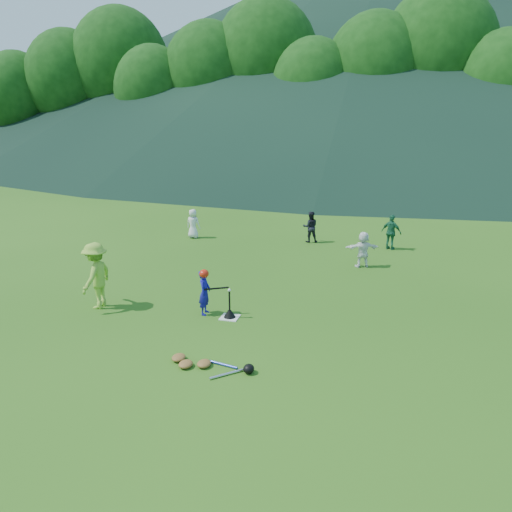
{
  "coord_description": "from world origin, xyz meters",
  "views": [
    {
      "loc": [
        3.67,
        -10.95,
        5.03
      ],
      "look_at": [
        0.0,
        2.5,
        0.9
      ],
      "focal_mm": 35.0,
      "sensor_mm": 36.0,
      "label": 1
    }
  ],
  "objects_px": {
    "fielder_d": "(363,249)",
    "adult_coach": "(96,276)",
    "fielder_a": "(193,224)",
    "equipment_pile": "(204,364)",
    "fielder_b": "(310,227)",
    "batting_tee": "(230,313)",
    "home_plate": "(230,317)",
    "fielder_c": "(391,232)",
    "batter_child": "(205,292)"
  },
  "relations": [
    {
      "from": "fielder_a",
      "to": "batting_tee",
      "type": "relative_size",
      "value": 1.73
    },
    {
      "from": "fielder_b",
      "to": "fielder_d",
      "type": "bearing_deg",
      "value": 112.36
    },
    {
      "from": "fielder_b",
      "to": "fielder_c",
      "type": "distance_m",
      "value": 3.06
    },
    {
      "from": "fielder_a",
      "to": "adult_coach",
      "type": "bearing_deg",
      "value": 97.09
    },
    {
      "from": "home_plate",
      "to": "fielder_d",
      "type": "relative_size",
      "value": 0.38
    },
    {
      "from": "fielder_d",
      "to": "batting_tee",
      "type": "bearing_deg",
      "value": 41.06
    },
    {
      "from": "home_plate",
      "to": "batting_tee",
      "type": "height_order",
      "value": "batting_tee"
    },
    {
      "from": "home_plate",
      "to": "fielder_b",
      "type": "xyz_separation_m",
      "value": [
        0.73,
        7.86,
        0.6
      ]
    },
    {
      "from": "adult_coach",
      "to": "batting_tee",
      "type": "xyz_separation_m",
      "value": [
        3.55,
        0.24,
        -0.75
      ]
    },
    {
      "from": "home_plate",
      "to": "fielder_b",
      "type": "distance_m",
      "value": 7.92
    },
    {
      "from": "batting_tee",
      "to": "adult_coach",
      "type": "bearing_deg",
      "value": -176.2
    },
    {
      "from": "batter_child",
      "to": "equipment_pile",
      "type": "distance_m",
      "value": 2.78
    },
    {
      "from": "fielder_c",
      "to": "batting_tee",
      "type": "distance_m",
      "value": 8.51
    },
    {
      "from": "fielder_d",
      "to": "adult_coach",
      "type": "bearing_deg",
      "value": 20.37
    },
    {
      "from": "batter_child",
      "to": "batting_tee",
      "type": "relative_size",
      "value": 1.7
    },
    {
      "from": "fielder_d",
      "to": "equipment_pile",
      "type": "height_order",
      "value": "fielder_d"
    },
    {
      "from": "fielder_b",
      "to": "equipment_pile",
      "type": "height_order",
      "value": "fielder_b"
    },
    {
      "from": "fielder_b",
      "to": "batting_tee",
      "type": "distance_m",
      "value": 7.91
    },
    {
      "from": "home_plate",
      "to": "equipment_pile",
      "type": "distance_m",
      "value": 2.5
    },
    {
      "from": "home_plate",
      "to": "equipment_pile",
      "type": "height_order",
      "value": "equipment_pile"
    },
    {
      "from": "home_plate",
      "to": "batting_tee",
      "type": "xyz_separation_m",
      "value": [
        0.0,
        0.0,
        0.12
      ]
    },
    {
      "from": "fielder_d",
      "to": "batting_tee",
      "type": "distance_m",
      "value": 5.93
    },
    {
      "from": "fielder_c",
      "to": "fielder_d",
      "type": "bearing_deg",
      "value": 93.46
    },
    {
      "from": "fielder_d",
      "to": "batting_tee",
      "type": "height_order",
      "value": "fielder_d"
    },
    {
      "from": "fielder_c",
      "to": "equipment_pile",
      "type": "bearing_deg",
      "value": 93.65
    },
    {
      "from": "home_plate",
      "to": "fielder_d",
      "type": "height_order",
      "value": "fielder_d"
    },
    {
      "from": "home_plate",
      "to": "batting_tee",
      "type": "bearing_deg",
      "value": 0.0
    },
    {
      "from": "equipment_pile",
      "to": "fielder_a",
      "type": "bearing_deg",
      "value": 113.24
    },
    {
      "from": "home_plate",
      "to": "fielder_d",
      "type": "xyz_separation_m",
      "value": [
        2.92,
        5.14,
        0.59
      ]
    },
    {
      "from": "fielder_b",
      "to": "fielder_c",
      "type": "height_order",
      "value": "fielder_c"
    },
    {
      "from": "fielder_a",
      "to": "fielder_b",
      "type": "xyz_separation_m",
      "value": [
        4.66,
        0.59,
        0.02
      ]
    },
    {
      "from": "batter_child",
      "to": "fielder_c",
      "type": "height_order",
      "value": "fielder_c"
    },
    {
      "from": "fielder_a",
      "to": "home_plate",
      "type": "bearing_deg",
      "value": 122.56
    },
    {
      "from": "adult_coach",
      "to": "fielder_b",
      "type": "distance_m",
      "value": 9.16
    },
    {
      "from": "home_plate",
      "to": "adult_coach",
      "type": "xyz_separation_m",
      "value": [
        -3.55,
        -0.24,
        0.86
      ]
    },
    {
      "from": "fielder_a",
      "to": "batting_tee",
      "type": "distance_m",
      "value": 8.28
    },
    {
      "from": "adult_coach",
      "to": "equipment_pile",
      "type": "distance_m",
      "value": 4.5
    },
    {
      "from": "batter_child",
      "to": "fielder_a",
      "type": "height_order",
      "value": "fielder_a"
    },
    {
      "from": "fielder_d",
      "to": "home_plate",
      "type": "bearing_deg",
      "value": 41.06
    },
    {
      "from": "home_plate",
      "to": "batter_child",
      "type": "bearing_deg",
      "value": 173.28
    },
    {
      "from": "fielder_a",
      "to": "equipment_pile",
      "type": "xyz_separation_m",
      "value": [
        4.19,
        -9.76,
        -0.52
      ]
    },
    {
      "from": "batter_child",
      "to": "adult_coach",
      "type": "relative_size",
      "value": 0.66
    },
    {
      "from": "adult_coach",
      "to": "batting_tee",
      "type": "relative_size",
      "value": 2.57
    },
    {
      "from": "fielder_c",
      "to": "fielder_d",
      "type": "relative_size",
      "value": 1.09
    },
    {
      "from": "adult_coach",
      "to": "fielder_c",
      "type": "bearing_deg",
      "value": 135.71
    },
    {
      "from": "fielder_a",
      "to": "fielder_b",
      "type": "relative_size",
      "value": 0.96
    },
    {
      "from": "fielder_c",
      "to": "batting_tee",
      "type": "xyz_separation_m",
      "value": [
        -3.78,
        -7.61,
        -0.52
      ]
    },
    {
      "from": "fielder_d",
      "to": "fielder_c",
      "type": "bearing_deg",
      "value": -128.82
    },
    {
      "from": "fielder_a",
      "to": "equipment_pile",
      "type": "height_order",
      "value": "fielder_a"
    },
    {
      "from": "batter_child",
      "to": "home_plate",
      "type": "bearing_deg",
      "value": -100.04
    }
  ]
}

